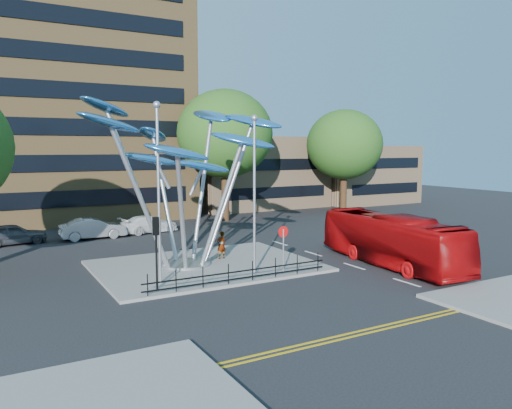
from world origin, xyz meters
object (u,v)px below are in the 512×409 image
parked_car_mid (93,229)px  pedestrian (221,245)px  street_lamp_right (254,180)px  red_bus (391,240)px  street_lamp_left (158,177)px  parked_car_left (13,234)px  tree_far (344,145)px  leaf_sculpture (182,146)px  no_entry_sign_island (283,241)px  tree_right (225,134)px  traffic_light_island (156,237)px  parked_car_right (149,224)px

parked_car_mid → pedestrian: bearing=-155.0°
street_lamp_right → red_bus: size_ratio=0.78×
street_lamp_right → pedestrian: street_lamp_right is taller
street_lamp_left → street_lamp_right: (5.00, -0.50, -0.26)m
street_lamp_right → parked_car_left: bearing=124.0°
street_lamp_left → parked_car_mid: (-0.24, 14.80, -4.58)m
tree_far → leaf_sculpture: bearing=-147.5°
no_entry_sign_island → pedestrian: no_entry_sign_island is taller
tree_right → no_entry_sign_island: tree_right is taller
red_bus → parked_car_mid: size_ratio=2.24×
tree_far → street_lamp_left: (-26.50, -18.50, -1.75)m
no_entry_sign_island → pedestrian: bearing=109.4°
traffic_light_island → leaf_sculpture: bearing=55.0°
tree_far → parked_car_right: tree_far is taller
no_entry_sign_island → parked_car_left: 20.27m
parked_car_mid → leaf_sculpture: bearing=-166.5°
traffic_light_island → street_lamp_right: bearing=5.2°
pedestrian → parked_car_left: bearing=-58.0°
tree_far → no_entry_sign_island: 28.42m
street_lamp_right → traffic_light_island: 6.05m
parked_car_left → leaf_sculpture: bearing=-153.6°
no_entry_sign_island → tree_right: bearing=72.9°
leaf_sculpture → parked_car_left: 15.73m
parked_car_right → traffic_light_island: bearing=154.2°
no_entry_sign_island → parked_car_mid: 17.19m
leaf_sculpture → parked_car_right: bearing=81.5°
no_entry_sign_island → red_bus: (6.50, -1.34, -0.34)m
leaf_sculpture → pedestrian: (2.51, 0.27, -5.90)m
pedestrian → parked_car_left: pedestrian is taller
pedestrian → parked_car_mid: bearing=-75.3°
pedestrian → red_bus: bearing=134.6°
street_lamp_right → traffic_light_island: (-5.50, -0.50, -2.48)m
traffic_light_island → no_entry_sign_island: bearing=0.1°
pedestrian → tree_far: bearing=-154.9°
street_lamp_right → pedestrian: 5.70m
no_entry_sign_island → parked_car_right: size_ratio=0.52×
tree_right → street_lamp_right: tree_right is taller
tree_far → street_lamp_right: 28.76m
parked_car_left → parked_car_mid: parked_car_mid is taller
parked_car_right → pedestrian: bearing=173.6°
traffic_light_island → red_bus: bearing=-5.6°
leaf_sculpture → no_entry_sign_island: bearing=-45.7°
tree_right → traffic_light_island: bearing=-123.7°
street_lamp_right → parked_car_right: 16.58m
red_bus → parked_car_mid: 21.65m
traffic_light_island → tree_far: bearing=35.8°
street_lamp_left → pedestrian: (4.94, 3.45, -4.38)m
tree_right → pedestrian: bearing=-116.7°
leaf_sculpture → parked_car_left: (-8.04, 12.05, -6.12)m
tree_right → street_lamp_right: bearing=-111.5°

